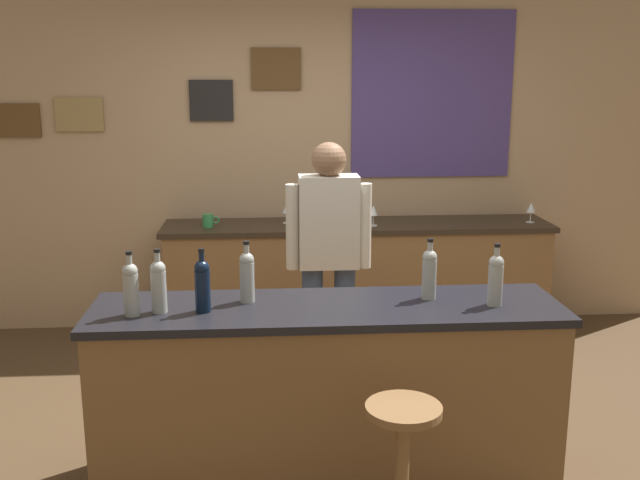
{
  "coord_description": "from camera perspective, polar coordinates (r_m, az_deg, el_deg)",
  "views": [
    {
      "loc": [
        -0.28,
        -3.75,
        2.01
      ],
      "look_at": [
        0.03,
        0.45,
        1.05
      ],
      "focal_mm": 40.98,
      "sensor_mm": 36.0,
      "label": 1
    }
  ],
  "objects": [
    {
      "name": "ground_plane",
      "position": [
        4.27,
        0.09,
        -15.26
      ],
      "size": [
        10.0,
        10.0,
        0.0
      ],
      "primitive_type": "plane",
      "color": "#4C3823"
    },
    {
      "name": "back_wall",
      "position": [
        5.82,
        -1.18,
        7.0
      ],
      "size": [
        6.0,
        0.09,
        2.8
      ],
      "color": "tan",
      "rests_on": "ground_plane"
    },
    {
      "name": "bar_counter",
      "position": [
        3.71,
        0.56,
        -11.88
      ],
      "size": [
        2.28,
        0.6,
        0.92
      ],
      "color": "brown",
      "rests_on": "ground_plane"
    },
    {
      "name": "side_counter",
      "position": [
        5.67,
        2.9,
        -3.14
      ],
      "size": [
        2.95,
        0.56,
        0.9
      ],
      "color": "brown",
      "rests_on": "ground_plane"
    },
    {
      "name": "bartender",
      "position": [
        4.45,
        0.68,
        -1.12
      ],
      "size": [
        0.52,
        0.21,
        1.62
      ],
      "color": "#384766",
      "rests_on": "ground_plane"
    },
    {
      "name": "bar_stool",
      "position": [
        3.2,
        6.45,
        -16.29
      ],
      "size": [
        0.32,
        0.32,
        0.68
      ],
      "color": "brown",
      "rests_on": "ground_plane"
    },
    {
      "name": "wine_bottle_a",
      "position": [
        3.47,
        -14.56,
        -3.58
      ],
      "size": [
        0.07,
        0.07,
        0.31
      ],
      "color": "#999E99",
      "rests_on": "bar_counter"
    },
    {
      "name": "wine_bottle_b",
      "position": [
        3.48,
        -12.49,
        -3.4
      ],
      "size": [
        0.07,
        0.07,
        0.31
      ],
      "color": "#999E99",
      "rests_on": "bar_counter"
    },
    {
      "name": "wine_bottle_c",
      "position": [
        3.45,
        -9.17,
        -3.39
      ],
      "size": [
        0.07,
        0.07,
        0.31
      ],
      "color": "black",
      "rests_on": "bar_counter"
    },
    {
      "name": "wine_bottle_d",
      "position": [
        3.57,
        -5.72,
        -2.73
      ],
      "size": [
        0.07,
        0.07,
        0.31
      ],
      "color": "#999E99",
      "rests_on": "bar_counter"
    },
    {
      "name": "wine_bottle_e",
      "position": [
        3.65,
        8.53,
        -2.5
      ],
      "size": [
        0.07,
        0.07,
        0.31
      ],
      "color": "#999E99",
      "rests_on": "bar_counter"
    },
    {
      "name": "wine_bottle_f",
      "position": [
        3.6,
        13.55,
        -2.91
      ],
      "size": [
        0.07,
        0.07,
        0.31
      ],
      "color": "#999E99",
      "rests_on": "bar_counter"
    },
    {
      "name": "wine_glass_a",
      "position": [
        5.55,
        -2.61,
        2.44
      ],
      "size": [
        0.07,
        0.07,
        0.16
      ],
      "color": "silver",
      "rests_on": "side_counter"
    },
    {
      "name": "wine_glass_b",
      "position": [
        5.46,
        4.19,
        2.26
      ],
      "size": [
        0.07,
        0.07,
        0.16
      ],
      "color": "silver",
      "rests_on": "side_counter"
    },
    {
      "name": "wine_glass_c",
      "position": [
        5.8,
        16.16,
        2.4
      ],
      "size": [
        0.07,
        0.07,
        0.16
      ],
      "color": "silver",
      "rests_on": "side_counter"
    },
    {
      "name": "coffee_mug",
      "position": [
        5.48,
        -8.71,
        1.5
      ],
      "size": [
        0.13,
        0.08,
        0.09
      ],
      "color": "#338C4C",
      "rests_on": "side_counter"
    }
  ]
}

